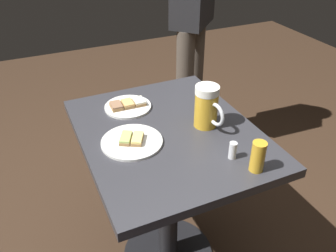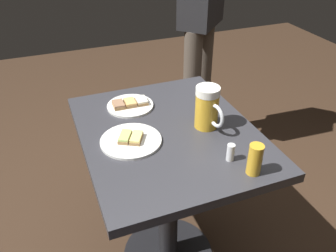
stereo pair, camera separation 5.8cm
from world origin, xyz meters
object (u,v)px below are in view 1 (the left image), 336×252
plate_near (128,106)px  salt_shaker (233,150)px  patron_standing (193,10)px  plate_far (132,141)px  beer_mug (207,107)px  beer_glass_small (258,157)px

plate_near → salt_shaker: (-0.47, -0.22, 0.02)m
salt_shaker → patron_standing: patron_standing is taller
plate_near → patron_standing: (0.59, -0.61, 0.19)m
plate_far → beer_mug: 0.31m
salt_shaker → beer_glass_small: bearing=-156.7°
beer_mug → salt_shaker: size_ratio=2.70×
plate_near → salt_shaker: size_ratio=3.16×
beer_glass_small → patron_standing: (1.15, -0.35, 0.15)m
salt_shaker → patron_standing: size_ratio=0.04×
plate_far → beer_glass_small: size_ratio=2.08×
beer_mug → patron_standing: patron_standing is taller
beer_mug → salt_shaker: 0.22m
plate_near → patron_standing: patron_standing is taller
beer_mug → patron_standing: 0.93m
plate_near → plate_far: 0.26m
salt_shaker → patron_standing: 1.14m
plate_far → beer_mug: size_ratio=1.33×
beer_mug → beer_glass_small: beer_mug is taller
beer_mug → beer_glass_small: 0.30m
plate_near → beer_glass_small: bearing=-155.5°
patron_standing → plate_near: bearing=-0.9°
beer_glass_small → patron_standing: bearing=-17.2°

